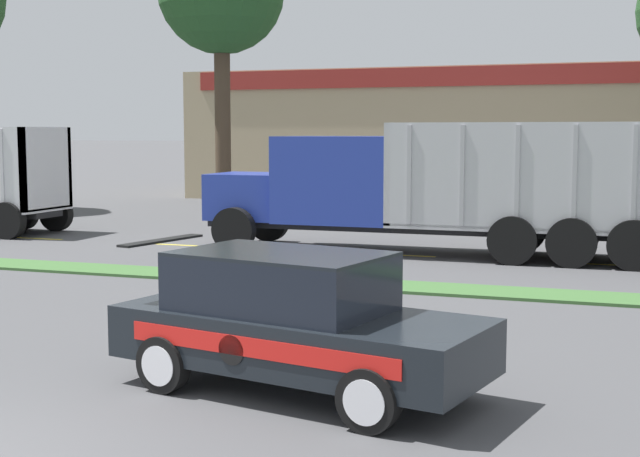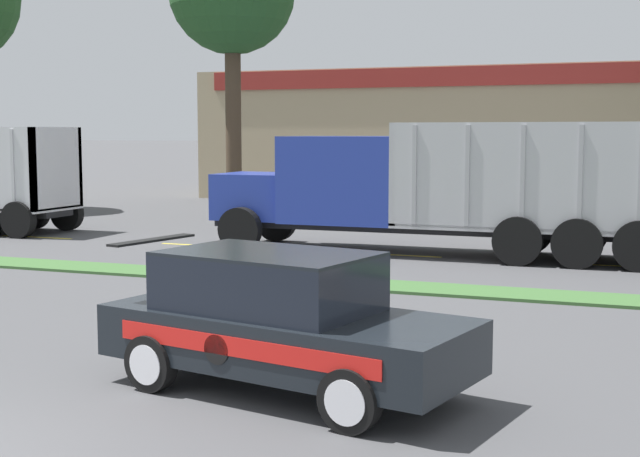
{
  "view_description": "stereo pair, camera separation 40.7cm",
  "coord_description": "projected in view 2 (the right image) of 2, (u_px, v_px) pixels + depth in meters",
  "views": [
    {
      "loc": [
        6.0,
        -6.0,
        3.03
      ],
      "look_at": [
        0.66,
        9.47,
        1.27
      ],
      "focal_mm": 50.0,
      "sensor_mm": 36.0,
      "label": 1
    },
    {
      "loc": [
        6.39,
        -5.86,
        3.03
      ],
      "look_at": [
        0.66,
        9.47,
        1.27
      ],
      "focal_mm": 50.0,
      "sensor_mm": 36.0,
      "label": 2
    }
  ],
  "objects": [
    {
      "name": "centre_line_2",
      "position": [
        37.0,
        237.0,
        25.93
      ],
      "size": [
        2.4,
        0.14,
        0.01
      ],
      "primitive_type": "cube",
      "color": "yellow",
      "rests_on": "ground_plane"
    },
    {
      "name": "store_building_backdrop",
      "position": [
        624.0,
        136.0,
        40.4
      ],
      "size": [
        37.14,
        12.1,
        5.81
      ],
      "color": "tan",
      "rests_on": "ground_plane"
    },
    {
      "name": "rally_car",
      "position": [
        280.0,
        320.0,
        10.41
      ],
      "size": [
        4.66,
        2.65,
        1.68
      ],
      "color": "black",
      "rests_on": "ground_plane"
    },
    {
      "name": "dump_truck_lead",
      "position": [
        395.0,
        191.0,
        22.45
      ],
      "size": [
        11.29,
        2.66,
        3.28
      ],
      "color": "black",
      "rests_on": "ground_plane"
    },
    {
      "name": "grass_verge",
      "position": [
        312.0,
        282.0,
        18.02
      ],
      "size": [
        120.0,
        1.22,
        0.06
      ],
      "primitive_type": "cube",
      "color": "#3D6633",
      "rests_on": "ground_plane"
    },
    {
      "name": "centre_line_3",
      "position": [
        201.0,
        245.0,
        24.05
      ],
      "size": [
        2.4,
        0.14,
        0.01
      ],
      "primitive_type": "cube",
      "color": "yellow",
      "rests_on": "ground_plane"
    },
    {
      "name": "centre_line_5",
      "position": [
        623.0,
        266.0,
        20.29
      ],
      "size": [
        2.4,
        0.14,
        0.01
      ],
      "primitive_type": "cube",
      "color": "yellow",
      "rests_on": "ground_plane"
    },
    {
      "name": "traffic_cone",
      "position": [
        200.0,
        325.0,
        12.99
      ],
      "size": [
        0.5,
        0.5,
        0.5
      ],
      "color": "black",
      "rests_on": "ground_plane"
    },
    {
      "name": "centre_line_4",
      "position": [
        394.0,
        255.0,
        22.17
      ],
      "size": [
        2.4,
        0.14,
        0.01
      ],
      "primitive_type": "cube",
      "color": "yellow",
      "rests_on": "ground_plane"
    }
  ]
}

